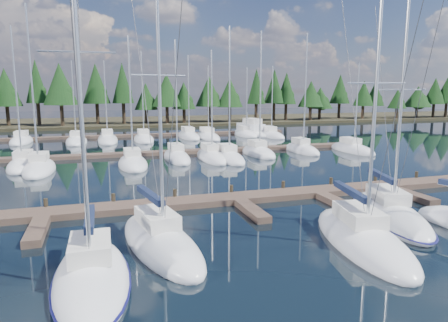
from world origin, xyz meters
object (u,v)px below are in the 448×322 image
object	(u,v)px
main_dock	(239,201)
front_sailboat_3	(362,238)
motor_yacht_right	(251,132)
front_sailboat_4	(389,214)
front_sailboat_2	(160,241)
front_sailboat_1	(92,277)

from	to	relation	value
main_dock	front_sailboat_3	size ratio (longest dim) A/B	3.14
main_dock	motor_yacht_right	bearing A→B (deg)	67.82
front_sailboat_3	motor_yacht_right	distance (m)	49.46
motor_yacht_right	front_sailboat_4	bearing A→B (deg)	-100.94
main_dock	front_sailboat_2	size ratio (longest dim) A/B	3.01
main_dock	motor_yacht_right	size ratio (longest dim) A/B	4.43
front_sailboat_4	main_dock	bearing A→B (deg)	142.72
front_sailboat_2	front_sailboat_4	size ratio (longest dim) A/B	1.08
front_sailboat_2	front_sailboat_3	size ratio (longest dim) A/B	1.04
main_dock	motor_yacht_right	xyz separation A→B (m)	(16.04, 39.34, 0.31)
front_sailboat_4	motor_yacht_right	xyz separation A→B (m)	(8.69, 44.94, 0.24)
front_sailboat_3	main_dock	bearing A→B (deg)	111.67
front_sailboat_1	front_sailboat_4	size ratio (longest dim) A/B	1.16
front_sailboat_2	motor_yacht_right	size ratio (longest dim) A/B	1.47
main_dock	front_sailboat_1	bearing A→B (deg)	-135.94
main_dock	front_sailboat_2	bearing A→B (deg)	-135.55
front_sailboat_1	front_sailboat_4	world-z (taller)	front_sailboat_1
motor_yacht_right	front_sailboat_2	bearing A→B (deg)	-116.04
front_sailboat_4	front_sailboat_1	bearing A→B (deg)	-168.70
main_dock	front_sailboat_2	xyz separation A→B (m)	(-6.12, -6.00, 0.09)
main_dock	motor_yacht_right	world-z (taller)	motor_yacht_right
front_sailboat_1	motor_yacht_right	bearing A→B (deg)	62.39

